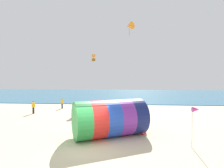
# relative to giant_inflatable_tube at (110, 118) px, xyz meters

# --- Properties ---
(ground_plane) EXTENTS (120.00, 120.00, 0.00)m
(ground_plane) POSITION_rel_giant_inflatable_tube_xyz_m (-1.21, -2.01, -1.39)
(ground_plane) COLOR beige
(sea) EXTENTS (120.00, 40.00, 0.10)m
(sea) POSITION_rel_giant_inflatable_tube_xyz_m (-1.21, 36.36, -1.34)
(sea) COLOR teal
(sea) RESTS_ON ground
(giant_inflatable_tube) EXTENTS (6.06, 4.88, 2.79)m
(giant_inflatable_tube) POSITION_rel_giant_inflatable_tube_xyz_m (0.00, 0.00, 0.00)
(giant_inflatable_tube) COLOR green
(giant_inflatable_tube) RESTS_ON ground
(kite_handler) EXTENTS (0.34, 0.42, 1.61)m
(kite_handler) POSITION_rel_giant_inflatable_tube_xyz_m (2.75, 1.90, -0.58)
(kite_handler) COLOR #726651
(kite_handler) RESTS_ON ground
(kite_orange_delta) EXTENTS (1.14, 1.14, 1.49)m
(kite_orange_delta) POSITION_rel_giant_inflatable_tube_xyz_m (1.54, 6.04, 8.75)
(kite_orange_delta) COLOR orange
(kite_orange_box) EXTENTS (0.59, 0.59, 1.18)m
(kite_orange_box) POSITION_rel_giant_inflatable_tube_xyz_m (-4.15, 15.27, 6.49)
(kite_orange_box) COLOR orange
(bystander_near_water) EXTENTS (0.42, 0.38, 1.52)m
(bystander_near_water) POSITION_rel_giant_inflatable_tube_xyz_m (-8.28, 11.98, -0.63)
(bystander_near_water) COLOR #383D56
(bystander_near_water) RESTS_ON ground
(bystander_mid_beach) EXTENTS (0.39, 0.27, 1.64)m
(bystander_mid_beach) POSITION_rel_giant_inflatable_tube_xyz_m (-10.49, 7.90, -0.56)
(bystander_mid_beach) COLOR black
(bystander_mid_beach) RESTS_ON ground
(beach_flag) EXTENTS (0.47, 0.36, 2.63)m
(beach_flag) POSITION_rel_giant_inflatable_tube_xyz_m (5.59, -1.78, 0.94)
(beach_flag) COLOR silver
(beach_flag) RESTS_ON ground
(cooler_box) EXTENTS (0.59, 0.63, 0.36)m
(cooler_box) POSITION_rel_giant_inflatable_tube_xyz_m (2.52, 0.76, -1.21)
(cooler_box) COLOR red
(cooler_box) RESTS_ON ground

